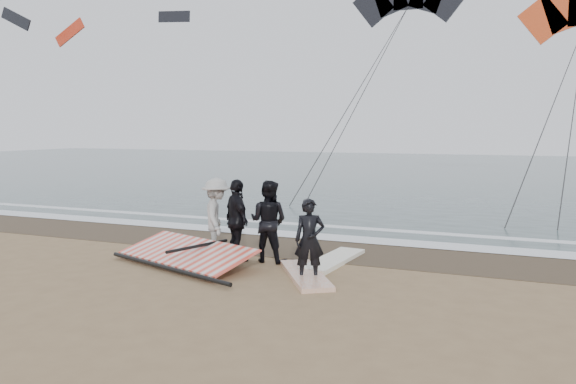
# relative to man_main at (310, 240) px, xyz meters

# --- Properties ---
(ground) EXTENTS (120.00, 120.00, 0.00)m
(ground) POSITION_rel_man_main_xyz_m (-0.13, -1.57, -0.83)
(ground) COLOR #8C704C
(ground) RESTS_ON ground
(sea) EXTENTS (120.00, 54.00, 0.02)m
(sea) POSITION_rel_man_main_xyz_m (-0.13, 31.43, -0.82)
(sea) COLOR #233838
(sea) RESTS_ON ground
(wet_sand) EXTENTS (120.00, 2.80, 0.01)m
(wet_sand) POSITION_rel_man_main_xyz_m (-0.13, 2.93, -0.82)
(wet_sand) COLOR #4C3D2B
(wet_sand) RESTS_ON ground
(foam_near) EXTENTS (120.00, 0.90, 0.01)m
(foam_near) POSITION_rel_man_main_xyz_m (-0.13, 4.33, -0.80)
(foam_near) COLOR white
(foam_near) RESTS_ON sea
(foam_far) EXTENTS (120.00, 0.45, 0.01)m
(foam_far) POSITION_rel_man_main_xyz_m (-0.13, 6.03, -0.80)
(foam_far) COLOR white
(foam_far) RESTS_ON sea
(man_main) EXTENTS (0.71, 0.60, 1.66)m
(man_main) POSITION_rel_man_main_xyz_m (0.00, 0.00, 0.00)
(man_main) COLOR black
(man_main) RESTS_ON ground
(board_white) EXTENTS (1.81, 2.32, 0.09)m
(board_white) POSITION_rel_man_main_xyz_m (-0.16, 0.20, -0.78)
(board_white) COLOR silver
(board_white) RESTS_ON ground
(board_cream) EXTENTS (0.89, 2.45, 0.10)m
(board_cream) POSITION_rel_man_main_xyz_m (-0.01, 1.66, -0.78)
(board_cream) COLOR white
(board_cream) RESTS_ON ground
(trio_cluster) EXTENTS (2.46, 1.54, 1.90)m
(trio_cluster) POSITION_rel_man_main_xyz_m (-2.19, 1.15, 0.11)
(trio_cluster) COLOR black
(trio_cluster) RESTS_ON ground
(sail_rig) EXTENTS (3.78, 2.73, 0.49)m
(sail_rig) POSITION_rel_man_main_xyz_m (-3.07, 0.33, -0.64)
(sail_rig) COLOR black
(sail_rig) RESTS_ON ground
(kite_dark) EXTENTS (7.75, 7.54, 18.18)m
(kite_dark) POSITION_rel_man_main_xyz_m (-2.57, 24.50, 9.74)
(kite_dark) COLOR black
(kite_dark) RESTS_ON ground
(distant_kites) EXTENTS (14.10, 6.12, 3.14)m
(distant_kites) POSITION_rel_man_main_xyz_m (-29.10, 27.10, 10.84)
(distant_kites) COLOR red
(distant_kites) RESTS_ON ground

